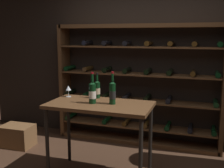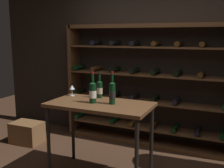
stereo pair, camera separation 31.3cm
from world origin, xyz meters
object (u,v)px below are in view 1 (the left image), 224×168
wine_bottle_black_capsule (112,92)px  wine_glass_stemmed_left (68,89)px  wine_bottle_red_label (97,89)px  wine_crate (18,136)px  wine_bottle_green_slim (92,92)px  tasting_table (100,112)px  wine_rack (138,85)px

wine_bottle_black_capsule → wine_glass_stemmed_left: 0.68m
wine_bottle_red_label → wine_bottle_black_capsule: bearing=-39.2°
wine_bottle_black_capsule → wine_bottle_red_label: bearing=140.8°
wine_crate → wine_bottle_green_slim: 1.79m
tasting_table → wine_glass_stemmed_left: (-0.51, 0.19, 0.21)m
wine_crate → wine_glass_stemmed_left: (1.05, -0.26, 0.86)m
wine_crate → wine_bottle_black_capsule: 1.97m
wine_bottle_black_capsule → wine_bottle_green_slim: wine_bottle_black_capsule is taller
wine_glass_stemmed_left → wine_bottle_red_label: bearing=7.8°
tasting_table → wine_bottle_green_slim: (-0.08, -0.03, 0.23)m
wine_bottle_green_slim → wine_bottle_black_capsule: bearing=10.7°
wine_rack → wine_bottle_red_label: bearing=-107.2°
wine_bottle_green_slim → wine_glass_stemmed_left: wine_bottle_green_slim is taller
wine_bottle_red_label → wine_glass_stemmed_left: size_ratio=2.21×
wine_rack → wine_crate: size_ratio=5.39×
wine_glass_stemmed_left → wine_bottle_green_slim: bearing=-27.3°
tasting_table → wine_bottle_green_slim: 0.25m
wine_crate → tasting_table: bearing=-16.3°
wine_rack → wine_bottle_black_capsule: bearing=-90.7°
wine_rack → tasting_table: size_ratio=2.12×
wine_bottle_black_capsule → wine_rack: bearing=89.3°
wine_bottle_black_capsule → wine_crate: bearing=165.6°
wine_bottle_black_capsule → tasting_table: bearing=-173.9°
tasting_table → wine_bottle_black_capsule: 0.28m
wine_bottle_black_capsule → wine_glass_stemmed_left: bearing=165.0°
wine_bottle_red_label → wine_bottle_green_slim: bearing=-79.8°
wine_bottle_green_slim → wine_bottle_red_label: 0.28m
tasting_table → wine_bottle_black_capsule: size_ratio=3.21×
wine_bottle_green_slim → wine_rack: bearing=78.6°
wine_bottle_green_slim → wine_glass_stemmed_left: size_ratio=2.54×
wine_crate → wine_bottle_green_slim: bearing=-18.1°
wine_bottle_red_label → wine_glass_stemmed_left: bearing=-172.2°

